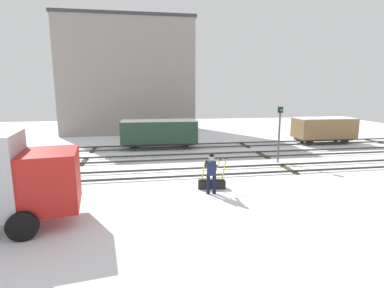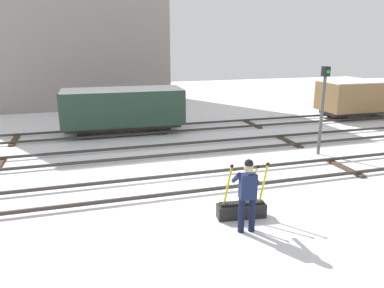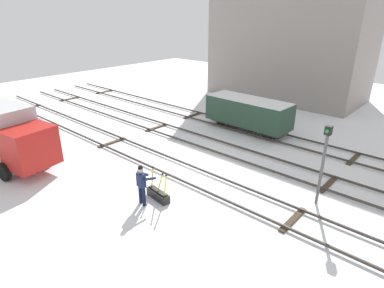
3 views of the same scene
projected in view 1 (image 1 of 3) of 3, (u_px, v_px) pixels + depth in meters
ground_plane at (186, 175)px, 15.70m from camera, size 60.00×60.00×0.00m
track_main_line at (186, 172)px, 15.68m from camera, size 44.00×1.94×0.18m
track_siding_near at (178, 157)px, 19.24m from camera, size 44.00×1.94×0.18m
track_siding_far at (172, 147)px, 22.85m from camera, size 44.00×1.94×0.18m
switch_lever_frame at (212, 183)px, 13.46m from camera, size 1.32×0.51×1.44m
rail_worker at (211, 171)px, 12.64m from camera, size 0.60×0.68×1.79m
signal_post at (279, 128)px, 18.01m from camera, size 0.24×0.32×3.43m
apartment_building at (129, 77)px, 31.35m from camera, size 13.47×6.84×11.55m
freight_car_back_track at (324, 129)px, 24.66m from camera, size 4.84×2.24×2.16m
freight_car_mid_siding at (159, 132)px, 22.49m from camera, size 5.74×2.17×2.19m
perched_bird_roof_left at (176, 20)px, 30.84m from camera, size 0.28×0.18×0.13m
perched_bird_roof_right at (109, 16)px, 29.29m from camera, size 0.28×0.15×0.13m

